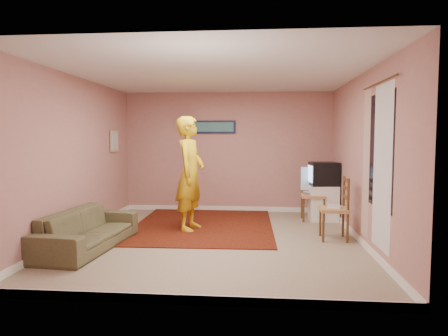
# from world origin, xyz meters

# --- Properties ---
(ground) EXTENTS (5.00, 5.00, 0.00)m
(ground) POSITION_xyz_m (0.00, 0.00, 0.00)
(ground) COLOR tan
(ground) RESTS_ON ground
(wall_back) EXTENTS (4.50, 0.02, 2.60)m
(wall_back) POSITION_xyz_m (0.00, 2.50, 1.30)
(wall_back) COLOR tan
(wall_back) RESTS_ON ground
(wall_front) EXTENTS (4.50, 0.02, 2.60)m
(wall_front) POSITION_xyz_m (0.00, -2.50, 1.30)
(wall_front) COLOR tan
(wall_front) RESTS_ON ground
(wall_left) EXTENTS (0.02, 5.00, 2.60)m
(wall_left) POSITION_xyz_m (-2.25, 0.00, 1.30)
(wall_left) COLOR tan
(wall_left) RESTS_ON ground
(wall_right) EXTENTS (0.02, 5.00, 2.60)m
(wall_right) POSITION_xyz_m (2.25, 0.00, 1.30)
(wall_right) COLOR tan
(wall_right) RESTS_ON ground
(ceiling) EXTENTS (4.50, 5.00, 0.02)m
(ceiling) POSITION_xyz_m (0.00, 0.00, 2.60)
(ceiling) COLOR silver
(ceiling) RESTS_ON wall_back
(baseboard_back) EXTENTS (4.50, 0.02, 0.10)m
(baseboard_back) POSITION_xyz_m (0.00, 2.49, 0.05)
(baseboard_back) COLOR white
(baseboard_back) RESTS_ON ground
(baseboard_front) EXTENTS (4.50, 0.02, 0.10)m
(baseboard_front) POSITION_xyz_m (0.00, -2.49, 0.05)
(baseboard_front) COLOR white
(baseboard_front) RESTS_ON ground
(baseboard_left) EXTENTS (0.02, 5.00, 0.10)m
(baseboard_left) POSITION_xyz_m (-2.24, 0.00, 0.05)
(baseboard_left) COLOR white
(baseboard_left) RESTS_ON ground
(baseboard_right) EXTENTS (0.02, 5.00, 0.10)m
(baseboard_right) POSITION_xyz_m (2.24, 0.00, 0.05)
(baseboard_right) COLOR white
(baseboard_right) RESTS_ON ground
(window) EXTENTS (0.01, 1.10, 1.50)m
(window) POSITION_xyz_m (2.24, -0.90, 1.45)
(window) COLOR black
(window) RESTS_ON wall_right
(curtain_sheer) EXTENTS (0.01, 0.75, 2.10)m
(curtain_sheer) POSITION_xyz_m (2.23, -1.05, 1.25)
(curtain_sheer) COLOR white
(curtain_sheer) RESTS_ON wall_right
(curtain_floral) EXTENTS (0.01, 0.35, 2.10)m
(curtain_floral) POSITION_xyz_m (2.21, -0.35, 1.25)
(curtain_floral) COLOR beige
(curtain_floral) RESTS_ON wall_right
(curtain_rod) EXTENTS (0.02, 1.40, 0.02)m
(curtain_rod) POSITION_xyz_m (2.20, -0.90, 2.32)
(curtain_rod) COLOR brown
(curtain_rod) RESTS_ON wall_right
(picture_back) EXTENTS (0.95, 0.04, 0.28)m
(picture_back) POSITION_xyz_m (-0.30, 2.47, 1.85)
(picture_back) COLOR #131434
(picture_back) RESTS_ON wall_back
(picture_left) EXTENTS (0.04, 0.38, 0.42)m
(picture_left) POSITION_xyz_m (-2.22, 1.60, 1.55)
(picture_left) COLOR #C3B386
(picture_left) RESTS_ON wall_left
(area_rug) EXTENTS (2.57, 3.18, 0.02)m
(area_rug) POSITION_xyz_m (-0.33, 0.99, 0.01)
(area_rug) COLOR black
(area_rug) RESTS_ON ground
(tv_cabinet) EXTENTS (0.54, 0.49, 0.69)m
(tv_cabinet) POSITION_xyz_m (1.95, 1.68, 0.34)
(tv_cabinet) COLOR white
(tv_cabinet) RESTS_ON ground
(crt_tv) EXTENTS (0.57, 0.52, 0.46)m
(crt_tv) POSITION_xyz_m (1.94, 1.68, 0.91)
(crt_tv) COLOR black
(crt_tv) RESTS_ON tv_cabinet
(chair_a) EXTENTS (0.46, 0.44, 0.54)m
(chair_a) POSITION_xyz_m (1.74, 1.63, 0.61)
(chair_a) COLOR tan
(chair_a) RESTS_ON ground
(dvd_player) EXTENTS (0.40, 0.34, 0.06)m
(dvd_player) POSITION_xyz_m (1.74, 1.63, 0.54)
(dvd_player) COLOR #B8B9BE
(dvd_player) RESTS_ON chair_a
(blue_throw) EXTENTS (0.44, 0.05, 0.46)m
(blue_throw) POSITION_xyz_m (1.74, 1.82, 0.80)
(blue_throw) COLOR #95C8F5
(blue_throw) RESTS_ON chair_a
(chair_b) EXTENTS (0.44, 0.46, 0.54)m
(chair_b) POSITION_xyz_m (1.87, 0.17, 0.61)
(chair_b) COLOR tan
(chair_b) RESTS_ON ground
(game_console) EXTENTS (0.22, 0.17, 0.04)m
(game_console) POSITION_xyz_m (1.87, 0.17, 0.53)
(game_console) COLOR white
(game_console) RESTS_ON chair_b
(sofa) EXTENTS (0.92, 2.00, 0.57)m
(sofa) POSITION_xyz_m (-1.80, -0.67, 0.28)
(sofa) COLOR brown
(sofa) RESTS_ON ground
(person) EXTENTS (0.59, 0.79, 1.99)m
(person) POSITION_xyz_m (-0.51, 0.64, 0.99)
(person) COLOR gold
(person) RESTS_ON ground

